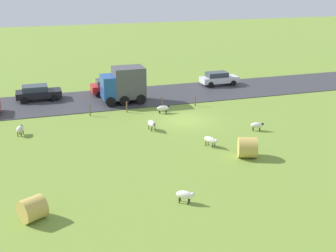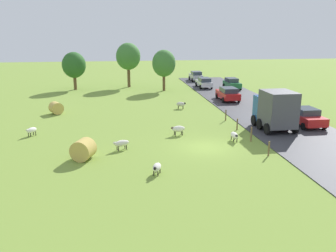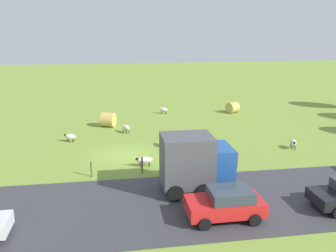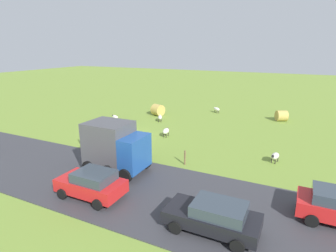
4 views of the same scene
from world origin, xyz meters
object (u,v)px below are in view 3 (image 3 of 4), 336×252
at_px(sheep_5, 166,141).
at_px(hay_bale_0, 233,108).
at_px(car_4, 226,203).
at_px(hay_bale_1, 108,120).
at_px(sheep_3, 126,128).
at_px(sheep_2, 293,143).
at_px(sheep_4, 70,137).
at_px(truck_0, 195,162).
at_px(sheep_1, 164,110).
at_px(sheep_0, 144,160).

xyz_separation_m(sheep_5, hay_bale_0, (-11.49, 9.75, 0.08)).
relative_size(sheep_5, car_4, 0.32).
bearing_deg(hay_bale_1, hay_bale_0, 105.45).
xyz_separation_m(sheep_5, car_4, (12.26, 1.25, 0.34)).
bearing_deg(car_4, sheep_5, -174.16).
height_order(sheep_3, car_4, car_4).
relative_size(sheep_3, hay_bale_1, 0.90).
bearing_deg(sheep_3, sheep_2, 63.00).
xyz_separation_m(sheep_4, hay_bale_1, (-4.69, 3.32, 0.26)).
relative_size(sheep_4, truck_0, 0.27).
bearing_deg(sheep_4, sheep_1, 134.26).
bearing_deg(sheep_2, sheep_3, -117.00).
bearing_deg(car_4, sheep_1, 179.32).
height_order(sheep_0, car_4, car_4).
bearing_deg(sheep_0, sheep_4, -139.35).
bearing_deg(hay_bale_1, sheep_3, 32.82).
xyz_separation_m(sheep_0, sheep_2, (-2.10, 12.63, 0.04)).
bearing_deg(car_4, sheep_2, 138.11).
distance_m(sheep_0, car_4, 8.82).
bearing_deg(hay_bale_1, truck_0, 18.05).
height_order(sheep_4, sheep_5, sheep_5).
height_order(sheep_1, truck_0, truck_0).
bearing_deg(sheep_3, sheep_0, 5.97).
relative_size(sheep_0, hay_bale_0, 0.99).
relative_size(sheep_2, hay_bale_0, 0.89).
height_order(sheep_2, car_4, car_4).
xyz_separation_m(sheep_0, sheep_5, (-4.18, 2.25, 0.07)).
xyz_separation_m(sheep_3, sheep_5, (4.83, 3.20, 0.04)).
bearing_deg(hay_bale_0, sheep_3, -62.77).
bearing_deg(hay_bale_1, sheep_4, -35.29).
distance_m(sheep_2, hay_bale_1, 18.00).
distance_m(sheep_4, hay_bale_1, 5.76).
height_order(sheep_1, sheep_3, sheep_3).
height_order(sheep_4, hay_bale_0, hay_bale_0).
bearing_deg(sheep_5, sheep_2, 78.65).
distance_m(sheep_1, sheep_2, 16.84).
xyz_separation_m(sheep_1, sheep_3, (7.42, -4.74, 0.02)).
bearing_deg(sheep_0, sheep_2, 99.42).
xyz_separation_m(sheep_0, hay_bale_1, (-11.63, -2.63, 0.24)).
distance_m(sheep_0, sheep_1, 16.87).
distance_m(sheep_3, hay_bale_1, 3.12).
relative_size(sheep_5, hay_bale_1, 0.88).
distance_m(sheep_3, sheep_5, 5.79).
bearing_deg(sheep_5, hay_bale_0, 139.70).
distance_m(hay_bale_0, hay_bale_1, 15.18).
bearing_deg(sheep_3, truck_0, 14.81).
relative_size(sheep_3, car_4, 0.33).
distance_m(sheep_3, car_4, 17.67).
bearing_deg(sheep_5, sheep_4, -108.56).
relative_size(sheep_2, car_4, 0.28).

